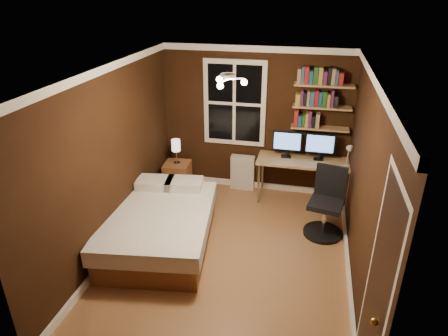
% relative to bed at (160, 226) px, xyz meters
% --- Properties ---
extents(floor, '(4.20, 4.20, 0.00)m').
position_rel_bed_xyz_m(floor, '(1.00, -0.08, -0.28)').
color(floor, '#8E5E38').
rests_on(floor, ground).
extents(wall_back, '(3.20, 0.04, 2.50)m').
position_rel_bed_xyz_m(wall_back, '(1.00, 2.02, 0.97)').
color(wall_back, black).
rests_on(wall_back, ground).
extents(wall_left, '(0.04, 4.20, 2.50)m').
position_rel_bed_xyz_m(wall_left, '(-0.60, -0.08, 0.97)').
color(wall_left, black).
rests_on(wall_left, ground).
extents(wall_right, '(0.04, 4.20, 2.50)m').
position_rel_bed_xyz_m(wall_right, '(2.60, -0.08, 0.97)').
color(wall_right, black).
rests_on(wall_right, ground).
extents(ceiling, '(3.20, 4.20, 0.02)m').
position_rel_bed_xyz_m(ceiling, '(1.00, -0.08, 2.22)').
color(ceiling, white).
rests_on(ceiling, wall_back).
extents(window, '(1.06, 0.06, 1.46)m').
position_rel_bed_xyz_m(window, '(0.65, 1.99, 1.27)').
color(window, white).
rests_on(window, wall_back).
extents(door, '(0.03, 0.82, 2.05)m').
position_rel_bed_xyz_m(door, '(2.59, -1.63, 0.74)').
color(door, black).
rests_on(door, ground).
extents(door_knob, '(0.06, 0.06, 0.06)m').
position_rel_bed_xyz_m(door_knob, '(2.55, -1.93, 0.72)').
color(door_knob, '#C18D37').
rests_on(door_knob, door).
extents(ceiling_fixture, '(0.44, 0.44, 0.18)m').
position_rel_bed_xyz_m(ceiling_fixture, '(1.00, -0.18, 2.12)').
color(ceiling_fixture, beige).
rests_on(ceiling_fixture, ceiling).
extents(bookshelf_lower, '(0.92, 0.22, 0.03)m').
position_rel_bed_xyz_m(bookshelf_lower, '(2.08, 1.90, 0.97)').
color(bookshelf_lower, '#9A784A').
rests_on(bookshelf_lower, wall_back).
extents(books_row_lower, '(0.42, 0.16, 0.23)m').
position_rel_bed_xyz_m(books_row_lower, '(2.08, 1.90, 1.10)').
color(books_row_lower, maroon).
rests_on(books_row_lower, bookshelf_lower).
extents(bookshelf_middle, '(0.92, 0.22, 0.03)m').
position_rel_bed_xyz_m(bookshelf_middle, '(2.08, 1.90, 1.32)').
color(bookshelf_middle, '#9A784A').
rests_on(bookshelf_middle, wall_back).
extents(books_row_middle, '(0.66, 0.16, 0.23)m').
position_rel_bed_xyz_m(books_row_middle, '(2.08, 1.90, 1.45)').
color(books_row_middle, navy).
rests_on(books_row_middle, bookshelf_middle).
extents(bookshelf_upper, '(0.92, 0.22, 0.03)m').
position_rel_bed_xyz_m(bookshelf_upper, '(2.08, 1.90, 1.67)').
color(bookshelf_upper, '#9A784A').
rests_on(bookshelf_upper, wall_back).
extents(books_row_upper, '(0.66, 0.16, 0.23)m').
position_rel_bed_xyz_m(books_row_upper, '(2.08, 1.90, 1.80)').
color(books_row_upper, '#225022').
rests_on(books_row_upper, bookshelf_upper).
extents(bed, '(1.66, 2.12, 0.66)m').
position_rel_bed_xyz_m(bed, '(0.00, 0.00, 0.00)').
color(bed, brown).
rests_on(bed, ground).
extents(nightstand, '(0.46, 0.46, 0.54)m').
position_rel_bed_xyz_m(nightstand, '(-0.27, 1.56, -0.01)').
color(nightstand, brown).
rests_on(nightstand, ground).
extents(bedside_lamp, '(0.15, 0.15, 0.44)m').
position_rel_bed_xyz_m(bedside_lamp, '(-0.27, 1.56, 0.47)').
color(bedside_lamp, beige).
rests_on(bedside_lamp, nightstand).
extents(radiator, '(0.42, 0.15, 0.63)m').
position_rel_bed_xyz_m(radiator, '(0.83, 1.91, 0.03)').
color(radiator, silver).
rests_on(radiator, ground).
extents(desk, '(1.56, 0.59, 0.74)m').
position_rel_bed_xyz_m(desk, '(1.90, 1.71, 0.40)').
color(desk, '#9A784A').
rests_on(desk, ground).
extents(monitor_left, '(0.48, 0.12, 0.45)m').
position_rel_bed_xyz_m(monitor_left, '(1.58, 1.79, 0.68)').
color(monitor_left, black).
rests_on(monitor_left, desk).
extents(monitor_right, '(0.48, 0.12, 0.45)m').
position_rel_bed_xyz_m(monitor_right, '(2.11, 1.79, 0.68)').
color(monitor_right, black).
rests_on(monitor_right, desk).
extents(desk_lamp, '(0.14, 0.32, 0.44)m').
position_rel_bed_xyz_m(desk_lamp, '(2.55, 1.55, 0.68)').
color(desk_lamp, silver).
rests_on(desk_lamp, desk).
extents(office_chair, '(0.57, 0.57, 1.03)m').
position_rel_bed_xyz_m(office_chair, '(2.26, 0.78, 0.11)').
color(office_chair, black).
rests_on(office_chair, ground).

